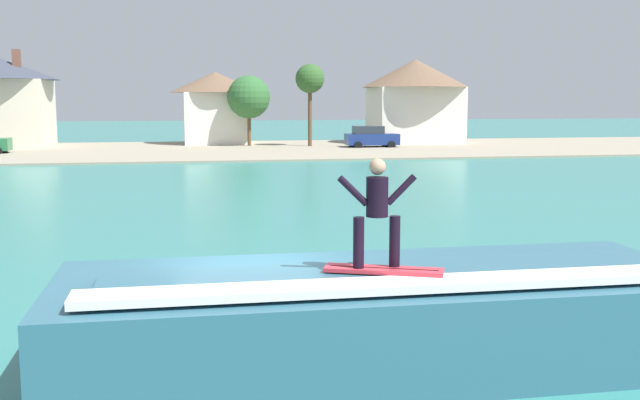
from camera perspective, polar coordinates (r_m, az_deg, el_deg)
ground_plane at (r=12.83m, az=-5.23°, el=-10.81°), size 260.00×260.00×0.00m
wave_crest at (r=11.74m, az=4.75°, el=-8.78°), size 9.92×3.59×1.57m
surfboard at (r=10.94m, az=4.89°, el=-5.34°), size 1.75×1.04×0.06m
surfer at (r=10.82m, az=4.38°, el=-0.55°), size 1.17×0.32×1.59m
shoreline_bank at (r=59.28m, az=-9.43°, el=3.77°), size 120.00×22.23×0.14m
car_far_shore at (r=61.54m, az=3.91°, el=4.81°), size 4.29×2.17×1.86m
house_gabled_white at (r=67.68m, az=7.26°, el=7.95°), size 9.45×9.45×7.55m
house_small_cottage at (r=67.04m, az=-7.97°, el=7.28°), size 8.03×8.03×6.40m
tree_tall_bare at (r=63.17m, az=-5.45°, el=7.81°), size 3.58×3.58×6.00m
tree_short_bushy at (r=62.50m, az=-0.78°, el=9.13°), size 2.40×2.40×6.92m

